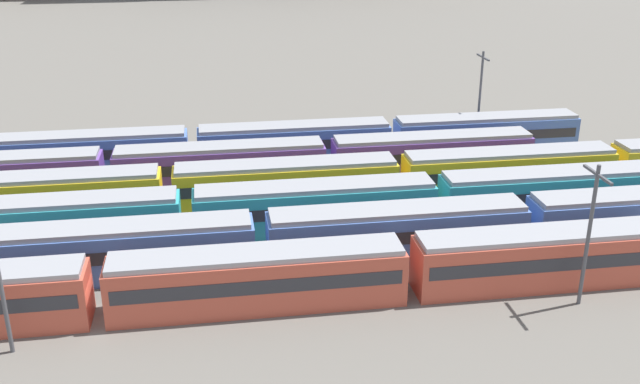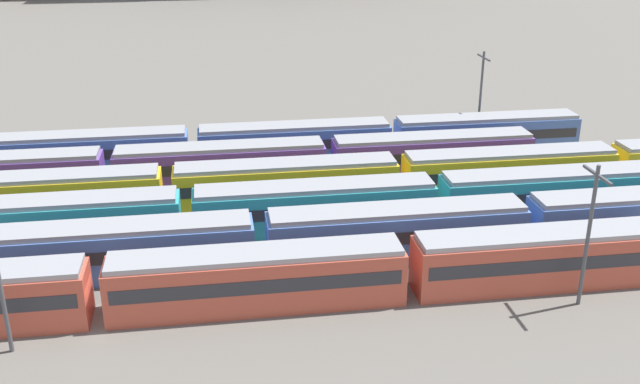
{
  "view_description": "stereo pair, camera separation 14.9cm",
  "coord_description": "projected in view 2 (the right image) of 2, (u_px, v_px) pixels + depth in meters",
  "views": [
    {
      "loc": [
        6.43,
        -39.37,
        23.32
      ],
      "look_at": [
        14.61,
        13.0,
        2.04
      ],
      "focal_mm": 41.16,
      "sensor_mm": 36.0,
      "label": 1
    },
    {
      "loc": [
        6.57,
        -39.39,
        23.32
      ],
      "look_at": [
        14.61,
        13.0,
        2.04
      ],
      "focal_mm": 41.16,
      "sensor_mm": 36.0,
      "label": 2
    }
  ],
  "objects": [
    {
      "name": "train_track_5",
      "position": [
        295.0,
        143.0,
        69.03
      ],
      "size": [
        55.8,
        3.06,
        3.75
      ],
      "color": "#4C70BC",
      "rests_on": "ground_plane"
    },
    {
      "name": "ground_plane",
      "position": [
        131.0,
        228.0,
        55.82
      ],
      "size": [
        600.0,
        600.0,
        0.0
      ],
      "primitive_type": "plane",
      "color": "#666059"
    },
    {
      "name": "catenary_pole_1",
      "position": [
        481.0,
        93.0,
        73.14
      ],
      "size": [
        0.24,
        3.2,
        9.42
      ],
      "color": "#4C4C51",
      "rests_on": "ground_plane"
    },
    {
      "name": "catenary_pole_2",
      "position": [
        589.0,
        229.0,
        43.45
      ],
      "size": [
        0.24,
        3.2,
        9.12
      ],
      "color": "#4C4C51",
      "rests_on": "ground_plane"
    },
    {
      "name": "train_track_4",
      "position": [
        221.0,
        165.0,
        63.27
      ],
      "size": [
        55.8,
        3.06,
        3.75
      ],
      "color": "#6B429E",
      "rests_on": "ground_plane"
    },
    {
      "name": "train_track_1",
      "position": [
        527.0,
        223.0,
        51.93
      ],
      "size": [
        74.7,
        3.06,
        3.75
      ],
      "color": "#4C70BC",
      "rests_on": "ground_plane"
    },
    {
      "name": "train_track_0",
      "position": [
        257.0,
        278.0,
        44.42
      ],
      "size": [
        55.8,
        3.06,
        3.75
      ],
      "color": "#BC4C38",
      "rests_on": "ground_plane"
    },
    {
      "name": "train_track_3",
      "position": [
        509.0,
        171.0,
        61.88
      ],
      "size": [
        93.6,
        3.06,
        3.75
      ],
      "color": "yellow",
      "rests_on": "ground_plane"
    },
    {
      "name": "train_track_2",
      "position": [
        315.0,
        207.0,
        54.67
      ],
      "size": [
        55.8,
        3.06,
        3.75
      ],
      "color": "teal",
      "rests_on": "ground_plane"
    }
  ]
}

